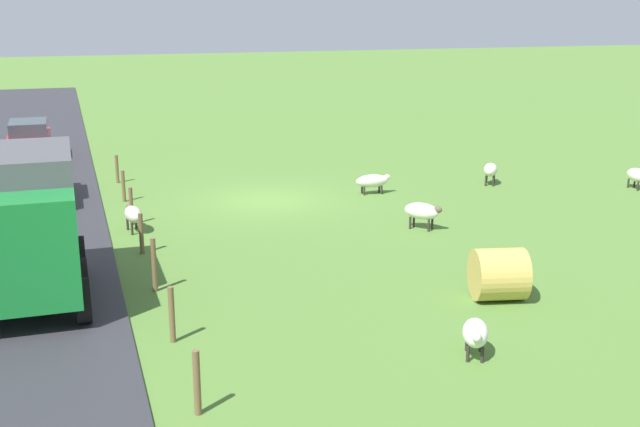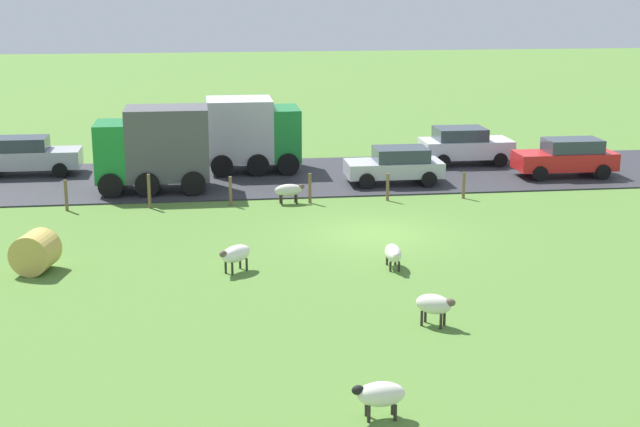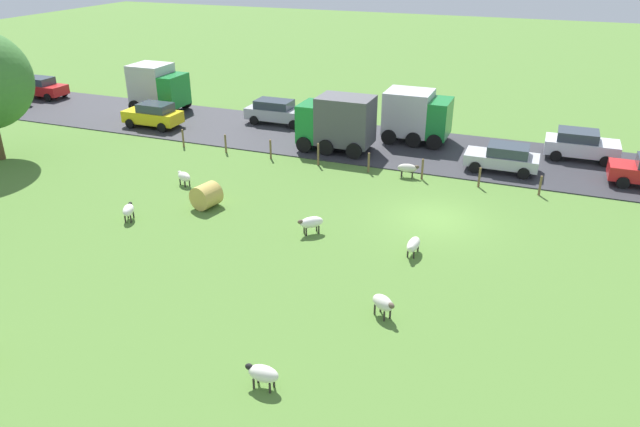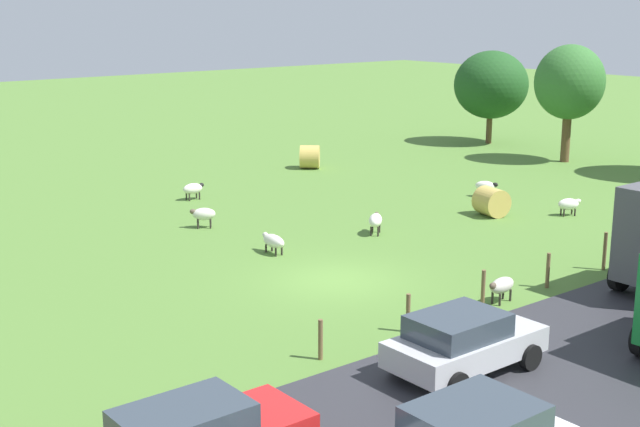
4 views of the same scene
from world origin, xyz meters
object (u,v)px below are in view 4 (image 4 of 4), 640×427
Objects in this scene: sheep_3 at (375,220)px; hay_bale_1 at (310,157)px; sheep_1 at (486,186)px; sheep_6 at (193,189)px; tree_2 at (570,83)px; sheep_5 at (204,214)px; car_7 at (463,341)px; hay_bale_0 at (491,202)px; sheep_2 at (569,204)px; sheep_0 at (273,241)px; sheep_4 at (502,286)px; tree_1 at (491,85)px.

hay_bale_1 is at bearing 152.51° from sheep_3.
sheep_6 is at bearing -126.13° from sheep_1.
sheep_5 is at bearing -89.54° from tree_2.
car_7 is at bearing -50.57° from sheep_1.
sheep_2 is at bearing 52.21° from hay_bale_0.
car_7 reaches higher than sheep_3.
sheep_0 is 1.13× the size of sheep_3.
tree_1 is at bearing 131.50° from sheep_4.
hay_bale_0 is at bearing -65.69° from tree_2.
sheep_5 reaches higher than sheep_6.
sheep_1 is at bearing 76.30° from sheep_5.
sheep_4 is 1.17× the size of sheep_5.
tree_1 reaches higher than sheep_1.
tree_1 reaches higher than sheep_6.
sheep_4 is at bearing -57.95° from tree_2.
sheep_2 is at bearing 40.87° from sheep_6.
sheep_5 reaches higher than sheep_1.
sheep_1 is at bearing -72.23° from tree_2.
tree_2 is (-5.95, 13.18, 3.83)m from hay_bale_0.
hay_bale_1 is at bearing -172.96° from sheep_2.
sheep_2 is 3.26m from hay_bale_0.
sheep_1 is 8.60m from sheep_3.
sheep_2 is at bearing 76.84° from sheep_0.
hay_bale_0 is (-7.42, 8.18, 0.07)m from sheep_4.
sheep_3 is 24.29m from tree_1.
hay_bale_1 is (-13.28, 0.69, 0.03)m from hay_bale_0.
sheep_3 is at bearing -59.47° from tree_1.
sheep_4 is at bearing 0.08° from sheep_6.
sheep_5 is at bearing -118.78° from hay_bale_0.
tree_1 is at bearing 140.57° from sheep_2.
sheep_0 is at bearing -93.10° from sheep_3.
sheep_5 is at bearing 171.31° from car_7.
sheep_0 is at bearing -95.73° from hay_bale_0.
sheep_1 is 20.13m from car_7.
sheep_2 is 0.85× the size of hay_bale_1.
sheep_3 is 14.07m from hay_bale_1.
sheep_6 is 23.51m from tree_1.
tree_1 reaches higher than car_7.
sheep_0 is at bearing 167.61° from car_7.
sheep_4 is 5.52m from car_7.
sheep_4 is at bearing -47.80° from hay_bale_0.
tree_2 is at bearing 126.87° from sheep_2.
sheep_5 is 0.16× the size of tree_2.
sheep_5 is 0.18× the size of tree_1.
sheep_1 reaches higher than sheep_2.
tree_1 is (-12.24, 20.75, 3.15)m from sheep_3.
sheep_5 is 11.97m from hay_bale_0.
tree_2 is (-7.95, 10.60, 3.94)m from sheep_2.
hay_bale_1 is (-2.82, 8.90, 0.12)m from sheep_6.
car_7 is at bearing -12.39° from sheep_0.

